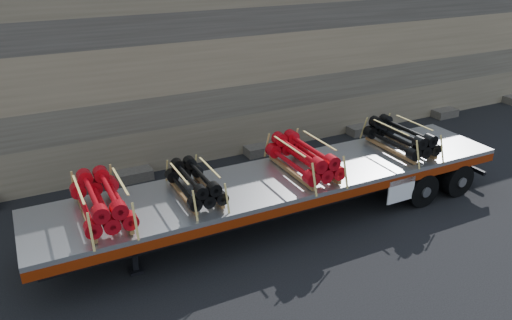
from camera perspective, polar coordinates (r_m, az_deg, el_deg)
The scene contains 7 objects.
ground at distance 15.29m, azimuth 1.93°, elevation -6.87°, with size 120.00×120.00×0.00m, color black.
rock_wall at distance 19.55m, azimuth -7.33°, elevation 10.97°, with size 44.00×3.00×7.00m, color #7A6B54.
trailer at distance 15.01m, azimuth 3.13°, elevation -4.33°, with size 14.49×2.79×1.45m, color #AEB1B6, non-canonical shape.
bundle_front at distance 12.96m, azimuth -17.20°, elevation -4.56°, with size 1.22×2.43×0.86m, color #B70914, non-canonical shape.
bundle_midfront at distance 13.49m, azimuth -6.96°, elevation -2.70°, with size 1.05×2.09×0.74m, color black, non-canonical shape.
bundle_midrear at distance 14.82m, azimuth 5.49°, elevation 0.22°, with size 1.25×2.51×0.89m, color #B70914, non-canonical shape.
bundle_rear at distance 16.98m, azimuth 16.22°, elevation 2.43°, with size 1.20×2.39×0.85m, color black, non-canonical shape.
Camera 1 is at (-6.43, -11.44, 7.84)m, focal length 35.00 mm.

